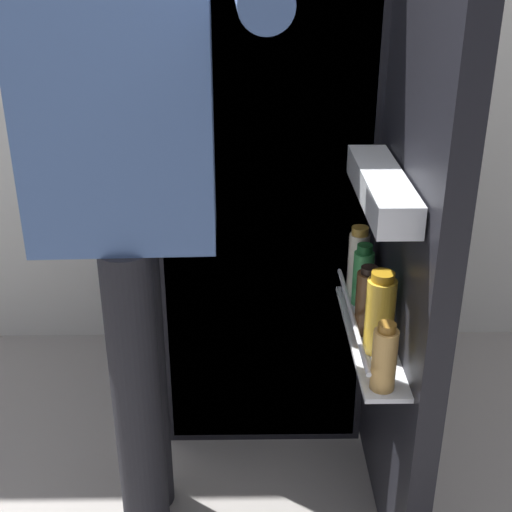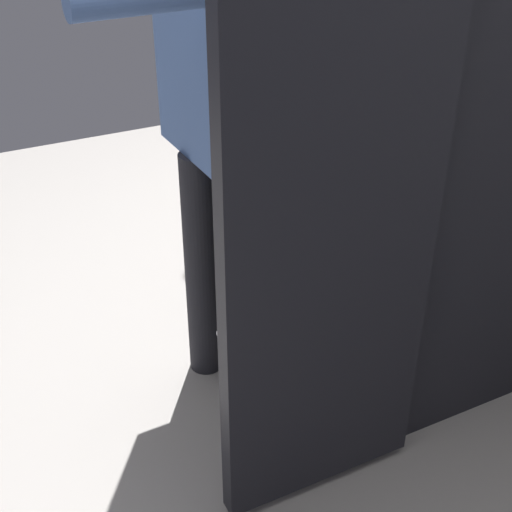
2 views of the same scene
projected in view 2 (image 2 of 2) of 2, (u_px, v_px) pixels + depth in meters
ground_plane at (281, 406)px, 2.45m from camera, size 5.41×5.41×0.00m
refrigerator at (440, 143)px, 2.16m from camera, size 0.67×1.26×1.79m
person at (217, 98)px, 2.12m from camera, size 0.54×0.72×1.70m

